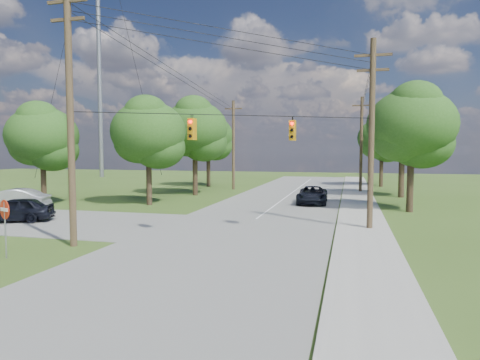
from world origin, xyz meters
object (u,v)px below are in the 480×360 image
(car_main_north, at_px, (312,195))
(pole_sw, at_px, (70,111))
(do_not_enter_sign, at_px, (5,216))
(car_cross_silver, at_px, (10,201))
(pole_ne, at_px, (371,132))
(pole_north_w, at_px, (233,144))
(car_cross_dark, at_px, (15,209))
(pole_north_e, at_px, (361,144))

(car_main_north, bearing_deg, pole_sw, -118.57)
(car_main_north, distance_m, do_not_enter_sign, 23.75)
(car_cross_silver, bearing_deg, car_main_north, 99.88)
(pole_ne, height_order, do_not_enter_sign, pole_ne)
(pole_ne, relative_size, car_cross_silver, 2.03)
(pole_ne, xyz_separation_m, car_main_north, (-4.09, 10.91, -4.72))
(pole_north_w, relative_size, car_cross_dark, 2.25)
(do_not_enter_sign, bearing_deg, car_main_north, 86.19)
(pole_north_w, distance_m, car_cross_silver, 24.51)
(car_cross_silver, bearing_deg, pole_sw, 35.76)
(pole_sw, xyz_separation_m, do_not_enter_sign, (-1.27, -2.67, -4.46))
(pole_north_e, distance_m, do_not_enter_sign, 35.65)
(pole_ne, distance_m, car_cross_silver, 24.62)
(pole_north_w, bearing_deg, car_cross_dark, -106.23)
(pole_sw, xyz_separation_m, pole_ne, (13.50, 7.60, -0.76))
(pole_ne, distance_m, pole_north_e, 22.00)
(pole_ne, xyz_separation_m, do_not_enter_sign, (-14.77, -10.27, -3.70))
(pole_north_w, bearing_deg, car_main_north, -48.50)
(pole_sw, relative_size, pole_north_w, 1.20)
(pole_sw, bearing_deg, do_not_enter_sign, -115.36)
(car_cross_dark, bearing_deg, do_not_enter_sign, 17.91)
(pole_north_w, height_order, car_cross_dark, pole_north_w)
(car_cross_dark, bearing_deg, car_main_north, 106.55)
(car_cross_dark, distance_m, car_main_north, 21.83)
(car_cross_silver, xyz_separation_m, car_main_north, (20.10, 10.75, -0.14))
(car_cross_dark, bearing_deg, pole_north_e, 117.33)
(pole_north_w, relative_size, car_cross_silver, 1.93)
(car_cross_dark, distance_m, car_cross_silver, 4.24)
(pole_sw, distance_m, pole_north_w, 29.62)
(pole_sw, bearing_deg, pole_ne, 29.38)
(pole_sw, height_order, do_not_enter_sign, pole_sw)
(car_cross_silver, relative_size, car_main_north, 1.01)
(pole_ne, height_order, car_cross_silver, pole_ne)
(pole_sw, distance_m, do_not_enter_sign, 5.35)
(pole_north_e, bearing_deg, pole_north_w, 180.00)
(pole_ne, height_order, car_cross_dark, pole_ne)
(pole_north_w, xyz_separation_m, do_not_enter_sign, (-0.87, -32.27, -3.36))
(pole_ne, height_order, pole_north_w, pole_ne)
(pole_ne, xyz_separation_m, car_cross_silver, (-24.19, 0.16, -4.58))
(pole_sw, relative_size, pole_ne, 1.14)
(car_cross_dark, xyz_separation_m, car_main_north, (17.02, 13.67, -0.05))
(pole_north_e, xyz_separation_m, car_cross_silver, (-24.19, -21.84, -4.25))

